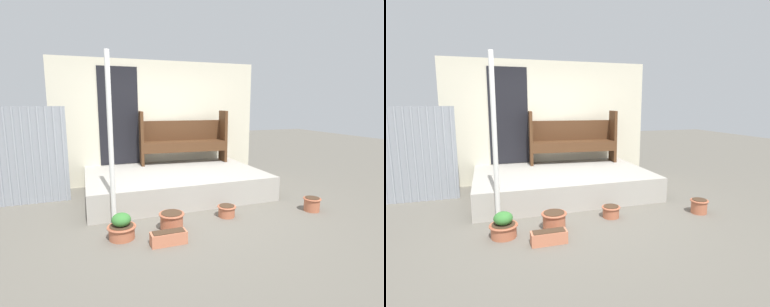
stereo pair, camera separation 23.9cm
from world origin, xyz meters
The scene contains 10 objects.
ground_plane centered at (0.00, 0.00, 0.00)m, with size 24.00×24.00×0.00m, color #666056.
porch_slab centered at (0.19, 1.04, 0.22)m, with size 3.22×2.08×0.43m.
house_wall centered at (0.15, 2.11, 1.31)m, with size 4.42×0.08×2.60m.
support_post centered at (-1.05, -0.08, 1.20)m, with size 0.07×0.07×2.41m.
bench centered at (0.63, 1.83, 0.98)m, with size 1.89×0.56×1.11m.
flower_pot_left centered at (-1.00, -0.57, 0.15)m, with size 0.37×0.37×0.34m.
flower_pot_middle centered at (-0.32, -0.52, 0.13)m, with size 0.35×0.35×0.24m.
flower_pot_right centered at (0.59, -0.35, 0.10)m, with size 0.29×0.29×0.18m.
flower_pot_far_right centered at (1.99, -0.60, 0.12)m, with size 0.28×0.28×0.22m.
planter_box_rect centered at (-0.48, -0.92, 0.08)m, with size 0.45×0.16×0.17m.
Camera 2 is at (-1.16, -4.34, 1.72)m, focal length 28.00 mm.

